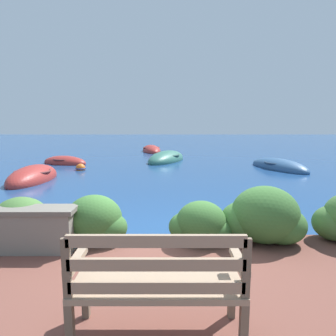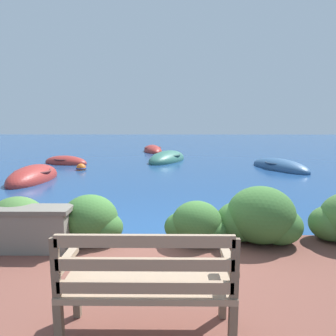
{
  "view_description": "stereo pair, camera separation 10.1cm",
  "coord_description": "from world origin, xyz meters",
  "px_view_note": "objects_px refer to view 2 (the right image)",
  "views": [
    {
      "loc": [
        0.3,
        -4.34,
        1.93
      ],
      "look_at": [
        0.31,
        5.61,
        0.37
      ],
      "focal_mm": 32.0,
      "sensor_mm": 36.0,
      "label": 1
    },
    {
      "loc": [
        0.4,
        -4.34,
        1.93
      ],
      "look_at": [
        0.31,
        5.61,
        0.37
      ],
      "focal_mm": 32.0,
      "sensor_mm": 36.0,
      "label": 2
    }
  ],
  "objects_px": {
    "rowboat_mid": "(279,167)",
    "mooring_buoy": "(81,168)",
    "rowboat_distant": "(153,151)",
    "rowboat_outer": "(167,160)",
    "rowboat_nearest": "(33,178)",
    "rowboat_far": "(66,162)",
    "park_bench": "(147,282)"
  },
  "relations": [
    {
      "from": "rowboat_mid",
      "to": "mooring_buoy",
      "type": "xyz_separation_m",
      "value": [
        -8.06,
        -0.36,
        0.01
      ]
    },
    {
      "from": "rowboat_distant",
      "to": "rowboat_outer",
      "type": "bearing_deg",
      "value": 179.98
    },
    {
      "from": "rowboat_nearest",
      "to": "rowboat_mid",
      "type": "xyz_separation_m",
      "value": [
        9.0,
        2.53,
        -0.01
      ]
    },
    {
      "from": "rowboat_mid",
      "to": "rowboat_distant",
      "type": "bearing_deg",
      "value": 18.87
    },
    {
      "from": "rowboat_nearest",
      "to": "rowboat_distant",
      "type": "distance_m",
      "value": 10.07
    },
    {
      "from": "rowboat_nearest",
      "to": "rowboat_distant",
      "type": "bearing_deg",
      "value": -18.13
    },
    {
      "from": "rowboat_nearest",
      "to": "rowboat_mid",
      "type": "bearing_deg",
      "value": -72.86
    },
    {
      "from": "rowboat_mid",
      "to": "rowboat_distant",
      "type": "height_order",
      "value": "rowboat_distant"
    },
    {
      "from": "rowboat_far",
      "to": "rowboat_outer",
      "type": "height_order",
      "value": "rowboat_outer"
    },
    {
      "from": "mooring_buoy",
      "to": "rowboat_nearest",
      "type": "bearing_deg",
      "value": -113.41
    },
    {
      "from": "park_bench",
      "to": "rowboat_nearest",
      "type": "xyz_separation_m",
      "value": [
        -4.35,
        7.5,
        -0.63
      ]
    },
    {
      "from": "park_bench",
      "to": "rowboat_far",
      "type": "xyz_separation_m",
      "value": [
        -4.66,
        11.44,
        -0.65
      ]
    },
    {
      "from": "park_bench",
      "to": "rowboat_far",
      "type": "distance_m",
      "value": 12.37
    },
    {
      "from": "rowboat_outer",
      "to": "mooring_buoy",
      "type": "distance_m",
      "value": 4.37
    },
    {
      "from": "park_bench",
      "to": "mooring_buoy",
      "type": "relative_size",
      "value": 3.23
    },
    {
      "from": "rowboat_nearest",
      "to": "rowboat_far",
      "type": "distance_m",
      "value": 3.95
    },
    {
      "from": "rowboat_far",
      "to": "rowboat_distant",
      "type": "relative_size",
      "value": 0.78
    },
    {
      "from": "park_bench",
      "to": "rowboat_distant",
      "type": "relative_size",
      "value": 0.44
    },
    {
      "from": "rowboat_mid",
      "to": "mooring_buoy",
      "type": "distance_m",
      "value": 8.07
    },
    {
      "from": "rowboat_nearest",
      "to": "rowboat_outer",
      "type": "distance_m",
      "value": 6.55
    },
    {
      "from": "rowboat_mid",
      "to": "rowboat_outer",
      "type": "relative_size",
      "value": 0.97
    },
    {
      "from": "park_bench",
      "to": "mooring_buoy",
      "type": "bearing_deg",
      "value": 114.31
    },
    {
      "from": "park_bench",
      "to": "rowboat_mid",
      "type": "xyz_separation_m",
      "value": [
        4.65,
        10.02,
        -0.64
      ]
    },
    {
      "from": "rowboat_far",
      "to": "rowboat_outer",
      "type": "bearing_deg",
      "value": 32.24
    },
    {
      "from": "park_bench",
      "to": "rowboat_distant",
      "type": "bearing_deg",
      "value": 98.15
    },
    {
      "from": "rowboat_far",
      "to": "rowboat_distant",
      "type": "bearing_deg",
      "value": 77.09
    },
    {
      "from": "rowboat_outer",
      "to": "mooring_buoy",
      "type": "relative_size",
      "value": 8.21
    },
    {
      "from": "rowboat_far",
      "to": "mooring_buoy",
      "type": "distance_m",
      "value": 2.17
    },
    {
      "from": "park_bench",
      "to": "rowboat_mid",
      "type": "height_order",
      "value": "park_bench"
    },
    {
      "from": "park_bench",
      "to": "mooring_buoy",
      "type": "height_order",
      "value": "park_bench"
    },
    {
      "from": "mooring_buoy",
      "to": "rowboat_outer",
      "type": "bearing_deg",
      "value": 38.63
    },
    {
      "from": "rowboat_mid",
      "to": "rowboat_far",
      "type": "distance_m",
      "value": 9.41
    }
  ]
}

